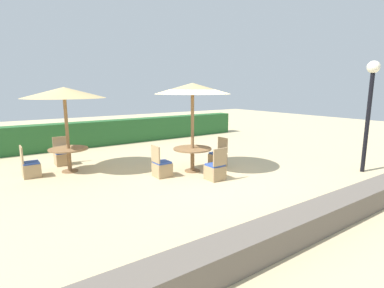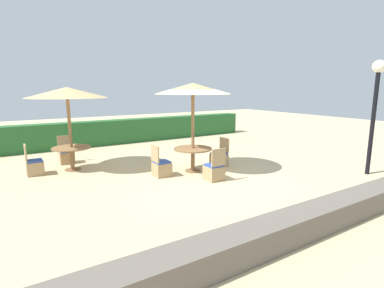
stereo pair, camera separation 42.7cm
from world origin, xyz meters
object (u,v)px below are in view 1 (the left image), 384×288
Objects in this scene: parasol_back_left at (64,93)px; patio_chair_center_west at (162,168)px; parasol_center at (192,89)px; patio_chair_back_left_north at (62,157)px; round_table_center at (192,153)px; round_table_back_left at (69,153)px; lamp_post at (371,94)px; patio_chair_back_left_west at (31,168)px; patio_chair_center_south at (215,171)px; patio_chair_center_east at (218,158)px.

patio_chair_center_west is at bearing -45.20° from parasol_back_left.
parasol_center is 4.97m from patio_chair_back_left_north.
round_table_center is 3.78m from round_table_back_left.
round_table_back_left is 1.06m from patio_chair_back_left_north.
round_table_center is 1.01× the size of round_table_back_left.
lamp_post is 2.87× the size of round_table_back_left.
parasol_back_left is at bearing 145.61° from round_table_center.
patio_chair_center_west is at bearing 177.07° from round_table_center.
parasol_center is at bearing 62.54° from patio_chair_back_left_west.
patio_chair_back_left_west is (-8.47, 5.21, -2.09)m from lamp_post.
patio_chair_center_south and patio_chair_center_west have the same top height.
round_table_back_left is at bearing 145.06° from lamp_post.
patio_chair_center_east is at bearing 47.41° from patio_chair_center_south.
parasol_back_left is (-2.07, 2.08, 2.13)m from patio_chair_center_west.
round_table_center is at bearing -34.39° from parasol_back_left.
patio_chair_center_west is at bearing 149.92° from lamp_post.
round_table_back_left is 1.24× the size of patio_chair_back_left_north.
lamp_post is 3.57× the size of patio_chair_center_west.
patio_chair_back_left_west is (-4.18, 2.17, -2.25)m from parasol_center.
round_table_center is 4.44m from patio_chair_back_left_north.
lamp_post is 5.13m from patio_chair_center_south.
patio_chair_back_left_north and patio_chair_back_left_west have the same top height.
patio_chair_center_south is 1.00× the size of patio_chair_back_left_west.
patio_chair_center_south is at bearing -88.43° from parasol_center.
patio_chair_center_south is 1.00× the size of patio_chair_center_west.
patio_chair_center_south and patio_chair_back_left_west have the same top height.
patio_chair_back_left_north is at bearing 53.54° from patio_chair_center_east.
round_table_center is 1.13m from patio_chair_center_south.
patio_chair_center_west reaches higher than round_table_back_left.
round_table_center is at bearing 0.00° from parasol_center.
parasol_center is at bearing 144.66° from lamp_post.
patio_chair_back_left_west is (-4.21, 3.25, 0.00)m from patio_chair_center_south.
lamp_post is 3.57× the size of patio_chair_center_east.
round_table_back_left is at bearing 134.43° from patio_chair_center_south.
patio_chair_center_south is 0.80× the size of round_table_back_left.
patio_chair_center_west is 2.95m from round_table_back_left.
patio_chair_back_left_north is at bearing 134.76° from parasol_center.
patio_chair_back_left_west is (-1.06, -0.97, 0.00)m from patio_chair_back_left_north.
parasol_center is 2.49m from patio_chair_center_east.
parasol_back_left reaches higher than patio_chair_center_south.
round_table_back_left is at bearing 89.93° from patio_chair_back_left_north.
round_table_center is 1.26× the size of patio_chair_center_west.
parasol_back_left is at bearing 134.43° from patio_chair_center_south.
parasol_back_left is at bearing 145.06° from lamp_post.
lamp_post reaches higher than patio_chair_back_left_west.
patio_chair_center_south is at bearing -88.43° from round_table_center.
round_table_back_left is (-3.12, 2.14, -0.00)m from round_table_center.
parasol_back_left is 1.80m from round_table_back_left.
parasol_center is at bearing 134.76° from patio_chair_back_left_north.
round_table_back_left is 1.24× the size of patio_chair_back_left_west.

